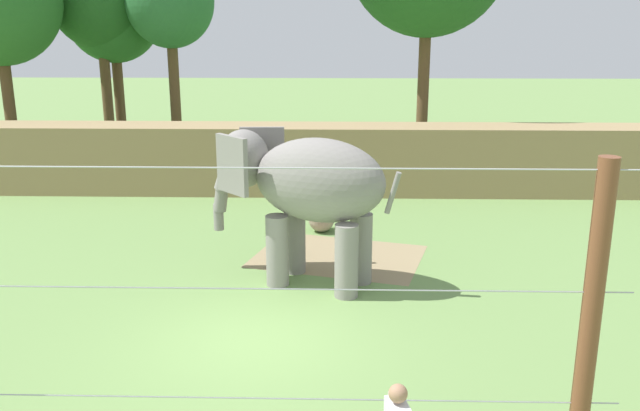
% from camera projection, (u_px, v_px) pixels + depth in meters
% --- Properties ---
extents(ground_plane, '(120.00, 120.00, 0.00)m').
position_uv_depth(ground_plane, '(254.00, 339.00, 12.15)').
color(ground_plane, '#6B8E4C').
extents(dirt_patch, '(4.64, 3.84, 0.01)m').
position_uv_depth(dirt_patch, '(338.00, 256.00, 16.45)').
color(dirt_patch, '#937F5B').
rests_on(dirt_patch, ground).
extents(embankment_wall, '(36.00, 1.80, 2.29)m').
position_uv_depth(embankment_wall, '(293.00, 159.00, 22.52)').
color(embankment_wall, '#997F56').
rests_on(embankment_wall, ground).
extents(elephant, '(4.23, 2.77, 3.33)m').
position_uv_depth(elephant, '(305.00, 186.00, 14.30)').
color(elephant, gray).
rests_on(elephant, ground).
extents(enrichment_ball, '(0.73, 0.73, 0.73)m').
position_uv_depth(enrichment_ball, '(321.00, 219.00, 18.33)').
color(enrichment_ball, gray).
rests_on(enrichment_ball, ground).
extents(cable_fence, '(10.50, 0.26, 4.05)m').
position_uv_depth(cable_fence, '(220.00, 308.00, 8.55)').
color(cable_fence, brown).
rests_on(cable_fence, ground).
extents(tree_far_left, '(4.12, 4.12, 8.24)m').
position_uv_depth(tree_far_left, '(113.00, 13.00, 28.46)').
color(tree_far_left, brown).
rests_on(tree_far_left, ground).
extents(tree_far_right, '(3.63, 3.63, 8.38)m').
position_uv_depth(tree_far_right, '(170.00, 3.00, 27.06)').
color(tree_far_right, brown).
rests_on(tree_far_right, ground).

